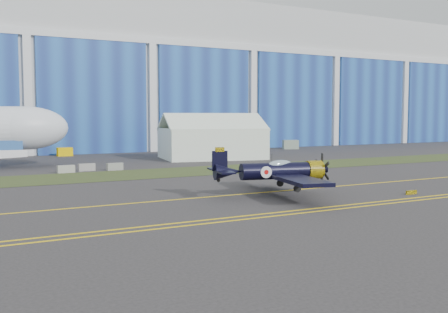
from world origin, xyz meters
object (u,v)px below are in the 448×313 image
tent (212,136)px  tug (65,152)px  warbird (275,171)px  shipping_container (6,149)px

tent → tug: 25.30m
tent → tug: size_ratio=7.11×
warbird → shipping_container: warbird is taller
warbird → shipping_container: size_ratio=2.59×
tug → warbird: bearing=-82.8°
warbird → tug: 53.40m
warbird → shipping_container: (-15.29, 54.36, -0.75)m
warbird → tent: size_ratio=0.92×
shipping_container → tug: (8.97, -1.35, -0.62)m
tent → tug: bearing=151.3°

